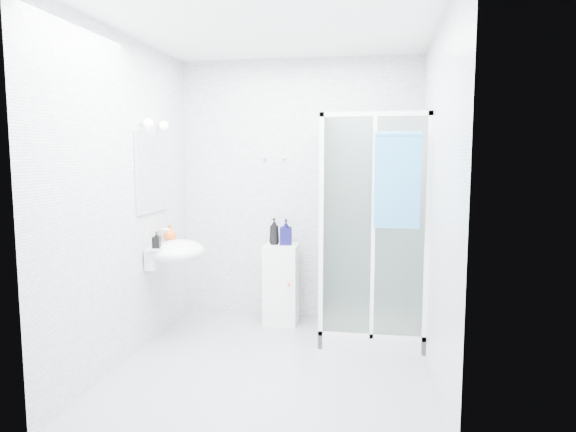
% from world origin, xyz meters
% --- Properties ---
extents(room, '(2.40, 2.60, 2.60)m').
position_xyz_m(room, '(0.00, 0.00, 1.30)').
color(room, silver).
rests_on(room, ground).
extents(shower_enclosure, '(0.90, 0.95, 2.00)m').
position_xyz_m(shower_enclosure, '(0.67, 0.77, 0.45)').
color(shower_enclosure, white).
rests_on(shower_enclosure, ground).
extents(wall_basin, '(0.46, 0.56, 0.35)m').
position_xyz_m(wall_basin, '(-0.99, 0.45, 0.80)').
color(wall_basin, white).
rests_on(wall_basin, ground).
extents(mirror, '(0.02, 0.60, 0.70)m').
position_xyz_m(mirror, '(-1.19, 0.45, 1.50)').
color(mirror, white).
rests_on(mirror, room).
extents(vanity_lights, '(0.10, 0.40, 0.08)m').
position_xyz_m(vanity_lights, '(-1.14, 0.45, 1.92)').
color(vanity_lights, silver).
rests_on(vanity_lights, room).
extents(wall_hooks, '(0.23, 0.06, 0.03)m').
position_xyz_m(wall_hooks, '(-0.25, 1.26, 1.62)').
color(wall_hooks, silver).
rests_on(wall_hooks, room).
extents(storage_cabinet, '(0.33, 0.35, 0.78)m').
position_xyz_m(storage_cabinet, '(-0.14, 1.05, 0.39)').
color(storage_cabinet, white).
rests_on(storage_cabinet, ground).
extents(hand_towel, '(0.36, 0.05, 0.77)m').
position_xyz_m(hand_towel, '(0.93, 0.37, 1.47)').
color(hand_towel, '#3284BF').
rests_on(hand_towel, shower_enclosure).
extents(shampoo_bottle_a, '(0.13, 0.13, 0.26)m').
position_xyz_m(shampoo_bottle_a, '(-0.21, 1.06, 0.91)').
color(shampoo_bottle_a, black).
rests_on(shampoo_bottle_a, storage_cabinet).
extents(shampoo_bottle_b, '(0.13, 0.13, 0.25)m').
position_xyz_m(shampoo_bottle_b, '(-0.09, 1.06, 0.91)').
color(shampoo_bottle_b, '#0D0A3E').
rests_on(shampoo_bottle_b, storage_cabinet).
extents(soap_dispenser_orange, '(0.12, 0.12, 0.15)m').
position_xyz_m(soap_dispenser_orange, '(-1.11, 0.62, 0.94)').
color(soap_dispenser_orange, '#D05818').
rests_on(soap_dispenser_orange, wall_basin).
extents(soap_dispenser_black, '(0.07, 0.07, 0.14)m').
position_xyz_m(soap_dispenser_black, '(-1.07, 0.26, 0.93)').
color(soap_dispenser_black, black).
rests_on(soap_dispenser_black, wall_basin).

